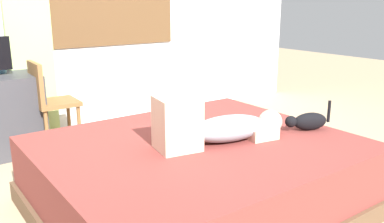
{
  "coord_description": "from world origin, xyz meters",
  "views": [
    {
      "loc": [
        -1.59,
        -2.02,
        1.4
      ],
      "look_at": [
        0.07,
        0.26,
        0.63
      ],
      "focal_mm": 38.3,
      "sensor_mm": 36.0,
      "label": 1
    }
  ],
  "objects": [
    {
      "name": "ground_plane",
      "position": [
        0.0,
        0.0,
        0.0
      ],
      "size": [
        16.0,
        16.0,
        0.0
      ],
      "primitive_type": "plane",
      "color": "tan"
    },
    {
      "name": "bed",
      "position": [
        -0.03,
        0.06,
        0.24
      ],
      "size": [
        2.06,
        1.76,
        0.48
      ],
      "color": "brown",
      "rests_on": "ground"
    },
    {
      "name": "person_lying",
      "position": [
        0.06,
        -0.02,
        0.6
      ],
      "size": [
        0.94,
        0.4,
        0.34
      ],
      "color": "#8C939E",
      "rests_on": "bed"
    },
    {
      "name": "cat",
      "position": [
        0.77,
        -0.21,
        0.55
      ],
      "size": [
        0.34,
        0.19,
        0.21
      ],
      "color": "black",
      "rests_on": "bed"
    },
    {
      "name": "cup",
      "position": [
        -0.8,
        2.11,
        0.79
      ],
      "size": [
        0.08,
        0.08,
        0.09
      ],
      "primitive_type": "cylinder",
      "color": "teal",
      "rests_on": "desk"
    },
    {
      "name": "chair_by_desk",
      "position": [
        -0.49,
        1.79,
        0.51
      ],
      "size": [
        0.39,
        0.39,
        0.86
      ],
      "color": "brown",
      "rests_on": "ground"
    },
    {
      "name": "curtain_left",
      "position": [
        -0.49,
        2.25,
        1.32
      ],
      "size": [
        0.44,
        0.06,
        2.65
      ],
      "primitive_type": "cube",
      "color": "#ADCC75",
      "rests_on": "ground"
    }
  ]
}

